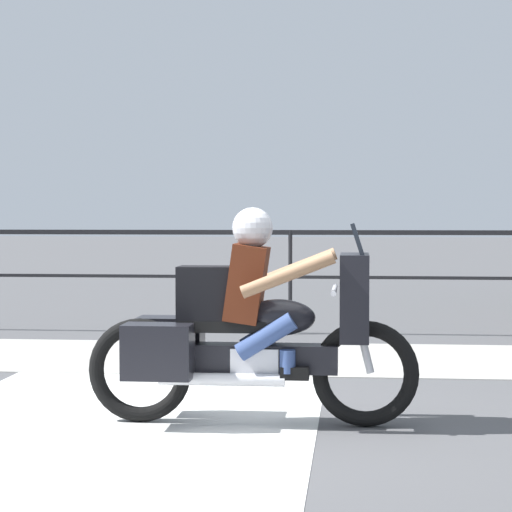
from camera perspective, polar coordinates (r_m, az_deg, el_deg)
ground_plane at (r=7.13m, az=-0.88°, el=-9.76°), size 120.00×120.00×0.00m
sidewalk_band at (r=10.46m, az=1.24°, el=-5.83°), size 44.00×2.40×0.01m
crosswalk_band at (r=7.10m, az=-8.52°, el=-9.81°), size 2.91×6.00×0.01m
fence_railing at (r=12.45m, az=1.97°, el=0.20°), size 36.00×0.05×1.31m
motorcycle at (r=7.11m, az=-0.45°, el=-4.14°), size 2.37×0.76×1.55m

